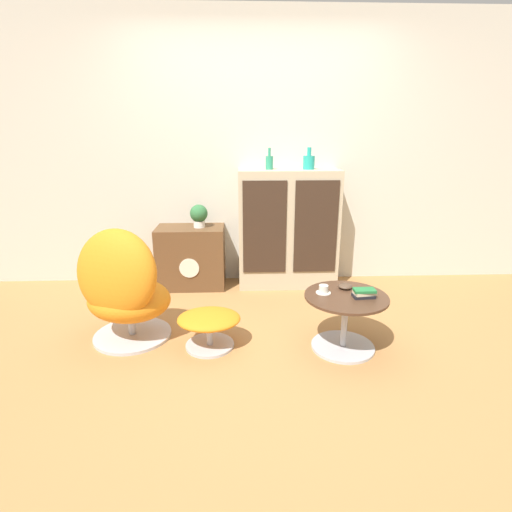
# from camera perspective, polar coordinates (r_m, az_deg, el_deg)

# --- Properties ---
(ground_plane) EXTENTS (12.00, 12.00, 0.00)m
(ground_plane) POSITION_cam_1_polar(r_m,az_deg,el_deg) (2.95, 1.49, -13.37)
(ground_plane) COLOR #A87542
(wall_back) EXTENTS (6.40, 0.06, 2.60)m
(wall_back) POSITION_cam_1_polar(r_m,az_deg,el_deg) (4.06, 0.20, 14.49)
(wall_back) COLOR beige
(wall_back) RESTS_ON ground_plane
(sideboard) EXTENTS (0.97, 0.38, 1.16)m
(sideboard) POSITION_cam_1_polar(r_m,az_deg,el_deg) (3.97, 4.57, 3.87)
(sideboard) COLOR tan
(sideboard) RESTS_ON ground_plane
(tv_console) EXTENTS (0.66, 0.40, 0.61)m
(tv_console) POSITION_cam_1_polar(r_m,az_deg,el_deg) (4.04, -9.22, -0.14)
(tv_console) COLOR brown
(tv_console) RESTS_ON ground_plane
(egg_chair) EXTENTS (0.79, 0.75, 0.89)m
(egg_chair) POSITION_cam_1_polar(r_m,az_deg,el_deg) (3.06, -18.44, -4.42)
(egg_chair) COLOR #B7B7BC
(egg_chair) RESTS_ON ground_plane
(ottoman) EXTENTS (0.46, 0.39, 0.27)m
(ottoman) POSITION_cam_1_polar(r_m,az_deg,el_deg) (2.93, -6.72, -9.44)
(ottoman) COLOR #B7B7BC
(ottoman) RESTS_ON ground_plane
(coffee_table) EXTENTS (0.58, 0.58, 0.41)m
(coffee_table) POSITION_cam_1_polar(r_m,az_deg,el_deg) (2.94, 12.57, -8.57)
(coffee_table) COLOR #B7B7BC
(coffee_table) RESTS_ON ground_plane
(vase_leftmost) EXTENTS (0.07, 0.07, 0.20)m
(vase_leftmost) POSITION_cam_1_polar(r_m,az_deg,el_deg) (3.85, 1.92, 13.27)
(vase_leftmost) COLOR #2D8E6B
(vase_leftmost) RESTS_ON sideboard
(vase_inner_left) EXTENTS (0.11, 0.11, 0.20)m
(vase_inner_left) POSITION_cam_1_polar(r_m,az_deg,el_deg) (3.90, 7.56, 13.20)
(vase_inner_left) COLOR teal
(vase_inner_left) RESTS_ON sideboard
(potted_plant) EXTENTS (0.17, 0.17, 0.22)m
(potted_plant) POSITION_cam_1_polar(r_m,az_deg,el_deg) (3.92, -8.16, 5.84)
(potted_plant) COLOR silver
(potted_plant) RESTS_ON tv_console
(teacup) EXTENTS (0.11, 0.11, 0.06)m
(teacup) POSITION_cam_1_polar(r_m,az_deg,el_deg) (2.87, 9.62, -4.80)
(teacup) COLOR silver
(teacup) RESTS_ON coffee_table
(book_stack) EXTENTS (0.16, 0.10, 0.06)m
(book_stack) POSITION_cam_1_polar(r_m,az_deg,el_deg) (2.86, 15.20, -5.14)
(book_stack) COLOR black
(book_stack) RESTS_ON coffee_table
(bowl) EXTENTS (0.10, 0.10, 0.04)m
(bowl) POSITION_cam_1_polar(r_m,az_deg,el_deg) (2.99, 12.63, -4.23)
(bowl) COLOR #4C3828
(bowl) RESTS_ON coffee_table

